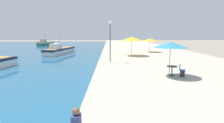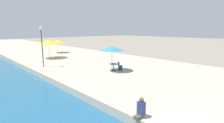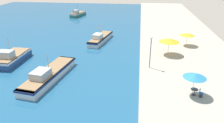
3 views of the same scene
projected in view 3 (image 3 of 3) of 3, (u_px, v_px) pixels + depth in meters
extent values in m
cube|color=#235B7F|center=(22.00, 30.00, 52.07)|extent=(56.00, 90.00, 0.04)
cube|color=#B2A893|center=(177.00, 34.00, 47.82)|extent=(16.00, 90.00, 0.58)
cube|color=white|center=(50.00, 75.00, 28.92)|extent=(4.12, 11.05, 1.00)
cube|color=navy|center=(49.00, 73.00, 28.77)|extent=(4.19, 11.16, 0.25)
cube|color=#99754C|center=(49.00, 71.00, 28.70)|extent=(3.79, 10.16, 0.10)
cube|color=#B7B2A8|center=(41.00, 74.00, 26.83)|extent=(2.13, 2.61, 0.90)
cylinder|color=#B7B2A8|center=(48.00, 63.00, 28.21)|extent=(0.12, 0.12, 2.41)
cube|color=navy|center=(12.00, 59.00, 34.01)|extent=(3.28, 6.99, 1.16)
cube|color=silver|center=(11.00, 56.00, 33.83)|extent=(3.34, 7.06, 0.25)
cube|color=#99754C|center=(11.00, 55.00, 33.76)|extent=(3.01, 6.43, 0.10)
cube|color=#B7B2A8|center=(6.00, 54.00, 32.43)|extent=(2.24, 1.56, 1.04)
cylinder|color=#B7B2A8|center=(9.00, 46.00, 33.20)|extent=(0.12, 0.12, 2.78)
cube|color=silver|center=(101.00, 39.00, 43.81)|extent=(3.78, 9.33, 0.98)
cube|color=navy|center=(101.00, 37.00, 43.67)|extent=(3.84, 9.42, 0.25)
cube|color=#99754C|center=(101.00, 36.00, 43.60)|extent=(3.48, 8.58, 0.10)
cube|color=silver|center=(98.00, 36.00, 42.01)|extent=(1.82, 2.24, 0.88)
cylinder|color=#B7B2A8|center=(101.00, 30.00, 43.12)|extent=(0.12, 0.12, 2.35)
cube|color=#33705B|center=(78.00, 15.00, 66.98)|extent=(3.71, 6.80, 1.04)
cube|color=silver|center=(78.00, 13.00, 66.82)|extent=(3.76, 6.87, 0.25)
cube|color=#99754C|center=(78.00, 13.00, 66.75)|extent=(3.41, 6.26, 0.10)
cube|color=#B7B2A8|center=(76.00, 12.00, 65.59)|extent=(1.74, 1.76, 0.94)
cylinder|color=#B7B2A8|center=(78.00, 8.00, 66.24)|extent=(0.12, 0.12, 2.50)
cylinder|color=#B7B7B7|center=(193.00, 86.00, 23.90)|extent=(0.06, 0.06, 2.30)
cone|color=teal|center=(195.00, 76.00, 23.42)|extent=(2.48, 2.48, 0.43)
cylinder|color=#B7B7B7|center=(168.00, 48.00, 35.37)|extent=(0.06, 0.06, 2.30)
cone|color=yellow|center=(169.00, 40.00, 34.86)|extent=(3.25, 3.25, 0.57)
cylinder|color=#B7B7B7|center=(187.00, 40.00, 39.58)|extent=(0.06, 0.06, 2.03)
cone|color=yellow|center=(187.00, 34.00, 39.15)|extent=(2.63, 2.63, 0.46)
cylinder|color=#333338|center=(194.00, 95.00, 24.28)|extent=(0.44, 0.44, 0.04)
cylinder|color=#333338|center=(194.00, 92.00, 24.15)|extent=(0.08, 0.08, 0.70)
cylinder|color=#4C4742|center=(195.00, 89.00, 24.01)|extent=(0.80, 0.80, 0.04)
cube|color=#2D2D33|center=(201.00, 95.00, 23.85)|extent=(0.45, 0.45, 0.45)
cube|color=#1E66A3|center=(201.00, 93.00, 23.75)|extent=(0.53, 0.53, 0.06)
cube|color=#1E66A3|center=(200.00, 91.00, 23.75)|extent=(0.22, 0.39, 0.40)
cylinder|color=#565B60|center=(150.00, 54.00, 30.20)|extent=(0.12, 0.12, 4.20)
sphere|color=white|center=(151.00, 38.00, 29.31)|extent=(0.36, 0.36, 0.36)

